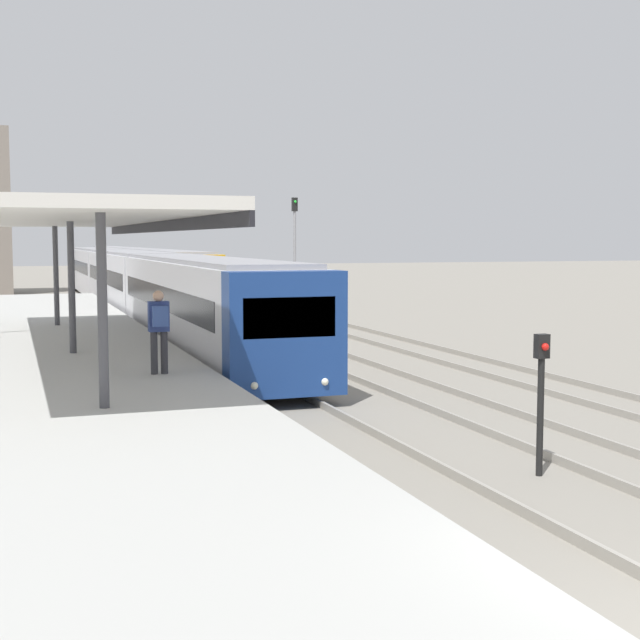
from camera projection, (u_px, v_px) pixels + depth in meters
platform_canopy at (72, 218)px, 20.70m from camera, size 4.00×18.20×3.28m
person_on_platform at (159, 325)px, 17.56m from camera, size 0.40×0.40×1.66m
train_near at (132, 280)px, 41.30m from camera, size 2.54×49.21×2.99m
train_far at (136, 266)px, 65.07m from camera, size 2.49×46.54×2.91m
signal_post_near at (541, 390)px, 13.17m from camera, size 0.20×0.21×2.13m
signal_mast_far at (295, 239)px, 46.22m from camera, size 0.28×0.29×5.69m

